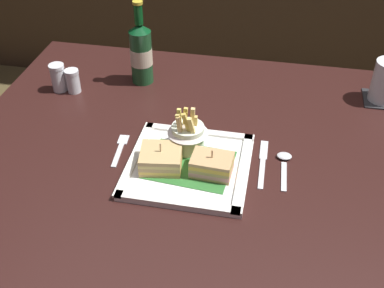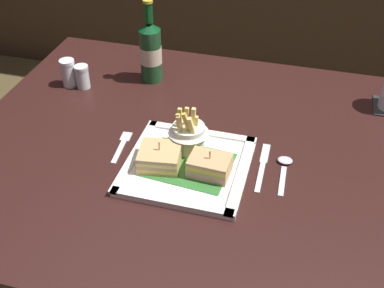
{
  "view_description": "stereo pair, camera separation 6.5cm",
  "coord_description": "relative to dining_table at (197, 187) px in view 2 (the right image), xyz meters",
  "views": [
    {
      "loc": [
        0.17,
        -0.9,
        1.47
      ],
      "look_at": [
        -0.0,
        -0.04,
        0.79
      ],
      "focal_mm": 45.22,
      "sensor_mm": 36.0,
      "label": 1
    },
    {
      "loc": [
        0.23,
        -0.89,
        1.47
      ],
      "look_at": [
        -0.0,
        -0.04,
        0.79
      ],
      "focal_mm": 45.22,
      "sensor_mm": 36.0,
      "label": 2
    }
  ],
  "objects": [
    {
      "name": "square_plate",
      "position": [
        -0.0,
        -0.08,
        0.14
      ],
      "size": [
        0.27,
        0.27,
        0.02
      ],
      "color": "white",
      "rests_on": "dining_table"
    },
    {
      "name": "sandwich_half_right",
      "position": [
        0.05,
        -0.1,
        0.16
      ],
      "size": [
        0.09,
        0.07,
        0.06
      ],
      "color": "tan",
      "rests_on": "square_plate"
    },
    {
      "name": "salt_shaker",
      "position": [
        -0.43,
        0.18,
        0.16
      ],
      "size": [
        0.04,
        0.04,
        0.08
      ],
      "color": "silver",
      "rests_on": "dining_table"
    },
    {
      "name": "pepper_shaker",
      "position": [
        -0.39,
        0.18,
        0.16
      ],
      "size": [
        0.04,
        0.04,
        0.07
      ],
      "color": "silver",
      "rests_on": "dining_table"
    },
    {
      "name": "dining_table",
      "position": [
        0.0,
        0.0,
        0.0
      ],
      "size": [
        1.16,
        0.94,
        0.75
      ],
      "color": "black",
      "rests_on": "ground_plane"
    },
    {
      "name": "sandwich_half_left",
      "position": [
        -0.06,
        -0.1,
        0.16
      ],
      "size": [
        0.1,
        0.1,
        0.07
      ],
      "color": "tan",
      "rests_on": "square_plate"
    },
    {
      "name": "spoon",
      "position": [
        0.21,
        -0.02,
        0.13
      ],
      "size": [
        0.04,
        0.13,
        0.01
      ],
      "color": "silver",
      "rests_on": "dining_table"
    },
    {
      "name": "fork",
      "position": [
        -0.18,
        -0.04,
        0.13
      ],
      "size": [
        0.03,
        0.12,
        0.0
      ],
      "color": "silver",
      "rests_on": "dining_table"
    },
    {
      "name": "beer_bottle",
      "position": [
        -0.21,
        0.28,
        0.22
      ],
      "size": [
        0.06,
        0.06,
        0.24
      ],
      "color": "#1E4C28",
      "rests_on": "dining_table"
    },
    {
      "name": "knife",
      "position": [
        0.16,
        -0.02,
        0.13
      ],
      "size": [
        0.02,
        0.17,
        0.0
      ],
      "color": "silver",
      "rests_on": "dining_table"
    },
    {
      "name": "fries_cup",
      "position": [
        -0.02,
        -0.02,
        0.19
      ],
      "size": [
        0.1,
        0.1,
        0.11
      ],
      "color": "silver",
      "rests_on": "square_plate"
    }
  ]
}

